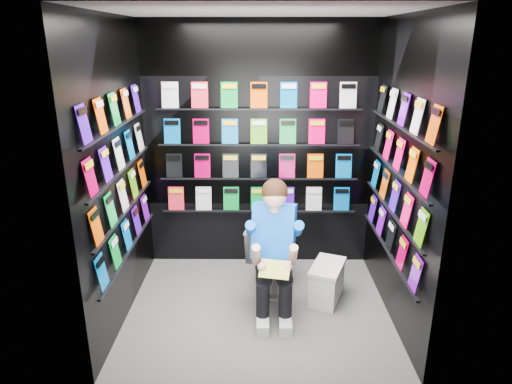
{
  "coord_description": "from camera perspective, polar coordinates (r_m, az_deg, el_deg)",
  "views": [
    {
      "loc": [
        0.01,
        -3.7,
        2.41
      ],
      "look_at": [
        -0.02,
        0.15,
        1.1
      ],
      "focal_mm": 32.0,
      "sensor_mm": 36.0,
      "label": 1
    }
  ],
  "objects": [
    {
      "name": "toilet",
      "position": [
        4.6,
        2.04,
        -7.64
      ],
      "size": [
        0.56,
        0.82,
        0.73
      ],
      "primitive_type": "imported",
      "rotation": [
        0.0,
        0.0,
        2.94
      ],
      "color": "white",
      "rests_on": "floor"
    },
    {
      "name": "longbox_lid",
      "position": [
        4.43,
        8.94,
        -9.19
      ],
      "size": [
        0.42,
        0.54,
        0.03
      ],
      "primitive_type": "cube",
      "rotation": [
        0.0,
        0.0,
        -0.37
      ],
      "color": "silver",
      "rests_on": "longbox"
    },
    {
      "name": "held_comic",
      "position": [
        3.85,
        2.36,
        -9.62
      ],
      "size": [
        0.28,
        0.19,
        0.11
      ],
      "primitive_type": "cube",
      "rotation": [
        -0.96,
        0.0,
        -0.2
      ],
      "color": "green",
      "rests_on": "reader"
    },
    {
      "name": "ceiling",
      "position": [
        3.71,
        0.37,
        21.69
      ],
      "size": [
        2.4,
        2.4,
        0.0
      ],
      "primitive_type": "plane",
      "color": "white",
      "rests_on": "floor"
    },
    {
      "name": "wall_front",
      "position": [
        2.92,
        0.28,
        -3.59
      ],
      "size": [
        2.4,
        0.04,
        2.6
      ],
      "primitive_type": "cube",
      "color": "black",
      "rests_on": "floor"
    },
    {
      "name": "comics_left",
      "position": [
        4.04,
        -16.54,
        2.07
      ],
      "size": [
        0.06,
        1.7,
        1.37
      ],
      "primitive_type": null,
      "color": "#F42A39",
      "rests_on": "wall_left"
    },
    {
      "name": "wall_back",
      "position": [
        4.83,
        0.36,
        5.45
      ],
      "size": [
        2.4,
        0.04,
        2.6
      ],
      "primitive_type": "cube",
      "color": "black",
      "rests_on": "floor"
    },
    {
      "name": "wall_right",
      "position": [
        4.04,
        17.61,
        1.91
      ],
      "size": [
        0.04,
        2.0,
        2.6
      ],
      "primitive_type": "cube",
      "color": "black",
      "rests_on": "floor"
    },
    {
      "name": "longbox",
      "position": [
        4.52,
        8.82,
        -11.26
      ],
      "size": [
        0.39,
        0.51,
        0.34
      ],
      "primitive_type": "cube",
      "rotation": [
        0.0,
        0.0,
        -0.37
      ],
      "color": "silver",
      "rests_on": "floor"
    },
    {
      "name": "comics_back",
      "position": [
        4.8,
        0.36,
        5.42
      ],
      "size": [
        2.1,
        0.06,
        1.37
      ],
      "primitive_type": null,
      "color": "#F42A39",
      "rests_on": "wall_back"
    },
    {
      "name": "comics_right",
      "position": [
        4.03,
        17.2,
        1.99
      ],
      "size": [
        0.06,
        1.7,
        1.37
      ],
      "primitive_type": null,
      "color": "#F42A39",
      "rests_on": "wall_right"
    },
    {
      "name": "wall_left",
      "position": [
        4.05,
        -16.94,
        2.0
      ],
      "size": [
        0.04,
        2.0,
        2.6
      ],
      "primitive_type": "cube",
      "color": "black",
      "rests_on": "floor"
    },
    {
      "name": "floor",
      "position": [
        4.41,
        0.29,
        -14.34
      ],
      "size": [
        2.4,
        2.4,
        0.0
      ],
      "primitive_type": "plane",
      "color": "#5A5A57",
      "rests_on": "ground"
    },
    {
      "name": "reader",
      "position": [
        4.09,
        2.24,
        -5.03
      ],
      "size": [
        0.65,
        0.83,
        1.37
      ],
      "primitive_type": null,
      "rotation": [
        0.0,
        0.0,
        -0.2
      ],
      "color": "blue",
      "rests_on": "toilet"
    }
  ]
}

